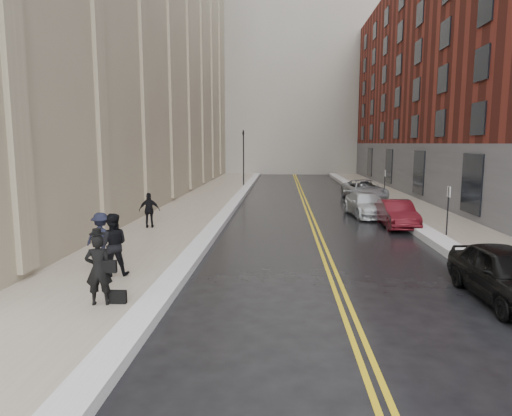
# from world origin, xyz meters

# --- Properties ---
(ground) EXTENTS (160.00, 160.00, 0.00)m
(ground) POSITION_xyz_m (0.00, 0.00, 0.00)
(ground) COLOR black
(ground) RESTS_ON ground
(sidewalk_left) EXTENTS (4.00, 64.00, 0.15)m
(sidewalk_left) POSITION_xyz_m (-4.50, 16.00, 0.07)
(sidewalk_left) COLOR gray
(sidewalk_left) RESTS_ON ground
(sidewalk_right) EXTENTS (3.00, 64.00, 0.15)m
(sidewalk_right) POSITION_xyz_m (9.00, 16.00, 0.07)
(sidewalk_right) COLOR gray
(sidewalk_right) RESTS_ON ground
(lane_stripe_a) EXTENTS (0.12, 64.00, 0.01)m
(lane_stripe_a) POSITION_xyz_m (2.38, 16.00, 0.00)
(lane_stripe_a) COLOR gold
(lane_stripe_a) RESTS_ON ground
(lane_stripe_b) EXTENTS (0.12, 64.00, 0.01)m
(lane_stripe_b) POSITION_xyz_m (2.62, 16.00, 0.00)
(lane_stripe_b) COLOR gold
(lane_stripe_b) RESTS_ON ground
(snow_ridge_left) EXTENTS (0.70, 60.80, 0.26)m
(snow_ridge_left) POSITION_xyz_m (-2.20, 16.00, 0.13)
(snow_ridge_left) COLOR white
(snow_ridge_left) RESTS_ON ground
(snow_ridge_right) EXTENTS (0.85, 60.80, 0.30)m
(snow_ridge_right) POSITION_xyz_m (7.15, 16.00, 0.15)
(snow_ridge_right) COLOR white
(snow_ridge_right) RESTS_ON ground
(tower_far_right) EXTENTS (22.00, 18.00, 44.00)m
(tower_far_right) POSITION_xyz_m (14.00, 66.00, 22.00)
(tower_far_right) COLOR slate
(tower_far_right) RESTS_ON ground
(traffic_signal) EXTENTS (0.18, 0.15, 5.20)m
(traffic_signal) POSITION_xyz_m (-2.60, 30.00, 3.08)
(traffic_signal) COLOR black
(traffic_signal) RESTS_ON ground
(parking_sign_near) EXTENTS (0.06, 0.35, 2.23)m
(parking_sign_near) POSITION_xyz_m (7.90, 8.00, 1.36)
(parking_sign_near) COLOR black
(parking_sign_near) RESTS_ON ground
(parking_sign_far) EXTENTS (0.06, 0.35, 2.23)m
(parking_sign_far) POSITION_xyz_m (7.90, 20.00, 1.36)
(parking_sign_far) COLOR black
(parking_sign_far) RESTS_ON ground
(car_black) EXTENTS (1.83, 4.25, 1.43)m
(car_black) POSITION_xyz_m (6.64, 0.14, 0.72)
(car_black) COLOR black
(car_black) RESTS_ON ground
(car_maroon) EXTENTS (1.39, 3.94, 1.30)m
(car_maroon) POSITION_xyz_m (6.43, 10.58, 0.65)
(car_maroon) COLOR #460C13
(car_maroon) RESTS_ON ground
(car_silver_near) EXTENTS (2.31, 4.65, 1.30)m
(car_silver_near) POSITION_xyz_m (5.58, 13.88, 0.65)
(car_silver_near) COLOR #B4B8BC
(car_silver_near) RESTS_ON ground
(car_silver_far) EXTENTS (2.94, 5.33, 1.41)m
(car_silver_far) POSITION_xyz_m (6.80, 21.42, 0.71)
(car_silver_far) COLOR #A9ACB1
(car_silver_far) RESTS_ON ground
(pedestrian_main) EXTENTS (0.69, 0.52, 1.73)m
(pedestrian_main) POSITION_xyz_m (-3.46, -1.08, 1.02)
(pedestrian_main) COLOR black
(pedestrian_main) RESTS_ON sidewalk_left
(pedestrian_a) EXTENTS (1.04, 0.90, 1.85)m
(pedestrian_a) POSITION_xyz_m (-4.04, 1.35, 1.07)
(pedestrian_a) COLOR black
(pedestrian_a) RESTS_ON sidewalk_left
(pedestrian_b) EXTENTS (1.15, 0.78, 1.65)m
(pedestrian_b) POSITION_xyz_m (-4.95, 2.78, 0.97)
(pedestrian_b) COLOR black
(pedestrian_b) RESTS_ON sidewalk_left
(pedestrian_c) EXTENTS (1.00, 0.57, 1.61)m
(pedestrian_c) POSITION_xyz_m (-5.18, 9.01, 0.96)
(pedestrian_c) COLOR black
(pedestrian_c) RESTS_ON sidewalk_left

